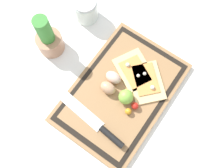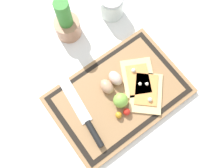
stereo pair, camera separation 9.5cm
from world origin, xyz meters
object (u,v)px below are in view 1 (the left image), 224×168
cherry_tomato_red (135,106)px  knife (99,126)px  egg_brown (108,88)px  cherry_tomato_yellow (128,111)px  pizza_slice_near (146,82)px  sauce_jar (86,10)px  lime (126,97)px  herb_pot (48,39)px  egg_pink (113,77)px  pizza_slice_far (134,71)px

cherry_tomato_red → knife: bearing=155.1°
egg_brown → cherry_tomato_yellow: (-0.03, -0.11, -0.01)m
cherry_tomato_red → pizza_slice_near: bearing=9.0°
knife → cherry_tomato_yellow: 0.11m
cherry_tomato_red → sauce_jar: sauce_jar is taller
pizza_slice_near → lime: bearing=164.8°
pizza_slice_near → lime: (-0.10, 0.03, 0.02)m
herb_pot → lime: bearing=-92.0°
egg_pink → herb_pot: bearing=94.9°
pizza_slice_near → egg_brown: 0.14m
herb_pot → cherry_tomato_yellow: bearing=-96.9°
lime → cherry_tomato_yellow: size_ratio=2.25×
pizza_slice_near → knife: pizza_slice_near is taller
lime → egg_pink: bearing=65.5°
egg_brown → cherry_tomato_red: (0.00, -0.11, -0.01)m
cherry_tomato_yellow → pizza_slice_far: bearing=25.5°
knife → sauce_jar: 0.46m
herb_pot → pizza_slice_far: bearing=-73.4°
pizza_slice_near → egg_brown: bearing=136.8°
lime → cherry_tomato_red: bearing=-97.2°
egg_pink → cherry_tomato_yellow: egg_pink is taller
pizza_slice_far → cherry_tomato_red: (-0.11, -0.08, 0.01)m
knife → cherry_tomato_yellow: (0.10, -0.05, 0.00)m
egg_pink → herb_pot: 0.28m
pizza_slice_far → cherry_tomato_red: bearing=-146.1°
sauce_jar → egg_brown: bearing=-129.5°
herb_pot → sauce_jar: 0.20m
cherry_tomato_yellow → sauce_jar: 0.44m
knife → cherry_tomato_red: bearing=-24.9°
cherry_tomato_yellow → herb_pot: (0.05, 0.39, 0.04)m
egg_brown → cherry_tomato_yellow: egg_brown is taller
lime → sauce_jar: 0.39m
knife → herb_pot: 0.37m
lime → cherry_tomato_red: 0.05m
egg_pink → pizza_slice_near: bearing=-60.1°
egg_pink → cherry_tomato_yellow: bearing=-122.0°
egg_brown → herb_pot: bearing=86.0°
cherry_tomato_red → sauce_jar: size_ratio=0.26×
egg_pink → cherry_tomato_yellow: size_ratio=2.50×
knife → herb_pot: bearing=66.4°
cherry_tomato_yellow → egg_brown: bearing=75.4°
knife → cherry_tomato_red: 0.14m
egg_brown → lime: 0.07m
pizza_slice_near → lime: size_ratio=3.56×
egg_pink → lime: lime is taller
pizza_slice_near → pizza_slice_far: 0.06m
egg_brown → sauce_jar: size_ratio=0.59×
herb_pot → pizza_slice_near: bearing=-77.5°
cherry_tomato_yellow → herb_pot: bearing=83.1°
knife → egg_brown: egg_brown is taller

